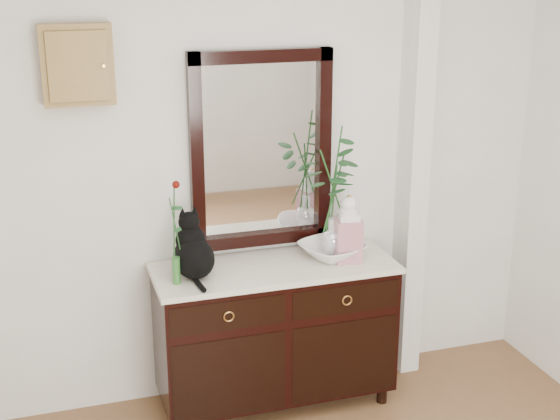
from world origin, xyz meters
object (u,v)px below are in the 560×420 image
object	(u,v)px
sideboard	(275,327)
lotus_bowl	(332,250)
cat	(193,246)
ginger_jar	(348,228)

from	to	relation	value
sideboard	lotus_bowl	bearing A→B (deg)	2.87
sideboard	lotus_bowl	size ratio (longest dim) A/B	3.84
cat	ginger_jar	distance (m)	0.86
sideboard	cat	size ratio (longest dim) A/B	3.83
cat	lotus_bowl	distance (m)	0.81
sideboard	cat	world-z (taller)	cat
lotus_bowl	ginger_jar	bearing A→B (deg)	-47.60
cat	ginger_jar	xyz separation A→B (m)	(0.86, -0.03, 0.02)
lotus_bowl	ginger_jar	world-z (taller)	ginger_jar
cat	sideboard	bearing A→B (deg)	-3.25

